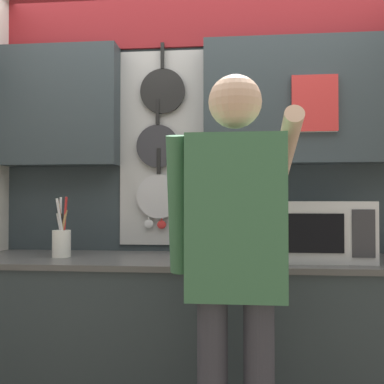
{
  "coord_description": "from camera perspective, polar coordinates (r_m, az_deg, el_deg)",
  "views": [
    {
      "loc": [
        0.16,
        -2.34,
        1.22
      ],
      "look_at": [
        -0.08,
        0.2,
        1.27
      ],
      "focal_mm": 40.0,
      "sensor_mm": 36.0,
      "label": 1
    }
  ],
  "objects": [
    {
      "name": "base_cabinet_counter",
      "position": [
        2.47,
        1.57,
        -19.37
      ],
      "size": [
        2.57,
        0.64,
        0.91
      ],
      "color": "#2D383D",
      "rests_on": "ground_plane"
    },
    {
      "name": "knife_block",
      "position": [
        2.33,
        4.0,
        -6.53
      ],
      "size": [
        0.11,
        0.15,
        0.27
      ],
      "color": "brown",
      "rests_on": "base_cabinet_counter"
    },
    {
      "name": "back_wall_unit",
      "position": [
        2.65,
        2.55,
        5.7
      ],
      "size": [
        3.14,
        0.23,
        2.55
      ],
      "color": "#2D383D",
      "rests_on": "ground_plane"
    },
    {
      "name": "microwave",
      "position": [
        2.37,
        16.66,
        -4.98
      ],
      "size": [
        0.49,
        0.36,
        0.31
      ],
      "color": "silver",
      "rests_on": "base_cabinet_counter"
    },
    {
      "name": "utensil_crock",
      "position": [
        2.52,
        -17.0,
        -6.17
      ],
      "size": [
        0.1,
        0.1,
        0.34
      ],
      "color": "white",
      "rests_on": "base_cabinet_counter"
    },
    {
      "name": "person",
      "position": [
        1.7,
        5.8,
        -7.76
      ],
      "size": [
        0.54,
        0.65,
        1.72
      ],
      "color": "#383842",
      "rests_on": "ground_plane"
    }
  ]
}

